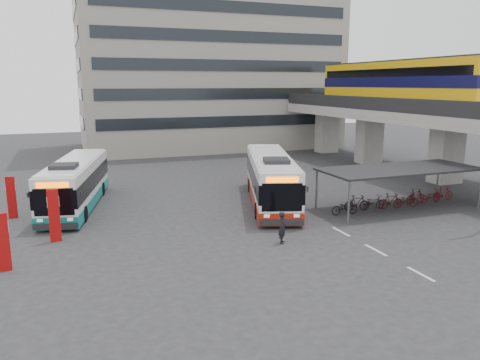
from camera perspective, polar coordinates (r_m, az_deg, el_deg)
name	(u,v)px	position (r m, az deg, el deg)	size (l,w,h in m)	color
ground	(299,237)	(24.23, 7.18, -6.91)	(120.00, 120.00, 0.00)	#28282B
viaduct	(405,101)	(43.57, 19.45, 9.11)	(8.00, 32.00, 9.68)	gray
bike_shelter	(398,188)	(30.88, 18.70, -0.88)	(10.00, 4.00, 2.54)	#595B60
office_block	(208,43)	(58.94, -3.97, 16.33)	(30.00, 15.00, 25.00)	gray
road_markings	(376,250)	(23.12, 16.24, -8.21)	(0.15, 7.60, 0.01)	beige
bus_main	(271,179)	(30.48, 3.78, 0.09)	(5.97, 11.71, 3.40)	white
bus_teal	(76,184)	(31.22, -19.37, -0.44)	(4.72, 11.11, 3.21)	white
pedestrian	(283,228)	(23.02, 5.21, -5.79)	(0.58, 0.38, 1.59)	black
sign_totem_south	(3,241)	(21.83, -26.93, -6.68)	(0.54, 0.20, 2.49)	#A1090A
sign_totem_mid	(54,215)	(24.76, -21.72, -3.96)	(0.57, 0.21, 2.65)	#A1090A
sign_totem_north	(11,197)	(30.07, -26.09, -1.85)	(0.53, 0.16, 2.46)	#A1090A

